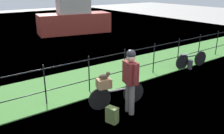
# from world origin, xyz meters

# --- Properties ---
(ground_plane) EXTENTS (60.00, 60.00, 0.00)m
(ground_plane) POSITION_xyz_m (0.00, 0.00, 0.00)
(ground_plane) COLOR #B2ADA3
(grass_strip) EXTENTS (27.00, 2.40, 0.03)m
(grass_strip) POSITION_xyz_m (0.00, 2.87, 0.01)
(grass_strip) COLOR #478438
(grass_strip) RESTS_ON ground
(harbor_water) EXTENTS (30.00, 30.00, 0.00)m
(harbor_water) POSITION_xyz_m (0.00, 11.95, 0.00)
(harbor_water) COLOR #426684
(harbor_water) RESTS_ON ground
(iron_fence) EXTENTS (18.04, 0.04, 1.16)m
(iron_fence) POSITION_xyz_m (-0.00, 2.04, 0.66)
(iron_fence) COLOR black
(iron_fence) RESTS_ON ground
(bicycle_main) EXTENTS (1.58, 0.40, 0.61)m
(bicycle_main) POSITION_xyz_m (-0.58, 0.83, 0.33)
(bicycle_main) COLOR black
(bicycle_main) RESTS_ON ground
(wooden_crate) EXTENTS (0.41, 0.36, 0.24)m
(wooden_crate) POSITION_xyz_m (-0.93, 0.90, 0.73)
(wooden_crate) COLOR #A87F51
(wooden_crate) RESTS_ON bicycle_main
(terrier_dog) EXTENTS (0.32, 0.20, 0.18)m
(terrier_dog) POSITION_xyz_m (-0.91, 0.90, 0.93)
(terrier_dog) COLOR #4C3D2D
(terrier_dog) RESTS_ON wooden_crate
(cyclist_person) EXTENTS (0.34, 0.53, 1.68)m
(cyclist_person) POSITION_xyz_m (-0.51, 0.35, 1.00)
(cyclist_person) COLOR slate
(cyclist_person) RESTS_ON ground
(backpack_on_paving) EXTENTS (0.25, 0.32, 0.40)m
(backpack_on_paving) POSITION_xyz_m (-1.16, 0.23, 0.20)
(backpack_on_paving) COLOR olive
(backpack_on_paving) RESTS_ON ground
(mooring_bollard) EXTENTS (0.20, 0.20, 0.36)m
(mooring_bollard) POSITION_xyz_m (3.61, 1.54, 0.18)
(mooring_bollard) COLOR #38383D
(mooring_bollard) RESTS_ON ground
(bicycle_parked) EXTENTS (1.56, 0.31, 0.60)m
(bicycle_parked) POSITION_xyz_m (3.79, 1.65, 0.32)
(bicycle_parked) COLOR black
(bicycle_parked) RESTS_ON ground
(moored_boat_mid) EXTENTS (5.02, 2.54, 4.37)m
(moored_boat_mid) POSITION_xyz_m (3.52, 10.92, 1.02)
(moored_boat_mid) COLOR #9E3328
(moored_boat_mid) RESTS_ON ground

